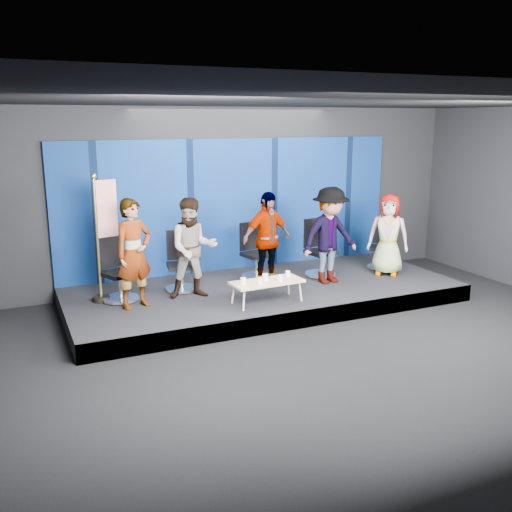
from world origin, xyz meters
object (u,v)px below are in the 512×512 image
object	(u,v)px
panelist_b	(193,248)
coffee_table	(267,283)
panelist_c	(267,239)
chair_d	(319,257)
chair_b	(181,271)
panelist_d	(330,235)
mug_a	(243,281)
chair_a	(118,279)
mug_b	(260,281)
panelist_e	(388,235)
mug_c	(265,277)
mug_e	(288,274)
chair_e	(381,252)
chair_c	(255,260)
flag_stand	(104,234)
panelist_a	(134,254)
mug_d	(280,278)

from	to	relation	value
panelist_b	coffee_table	distance (m)	1.38
panelist_c	chair_d	distance (m)	1.29
chair_b	panelist_d	xyz separation A→B (m)	(2.65, -0.67, 0.54)
chair_d	mug_a	distance (m)	2.36
chair_a	mug_b	world-z (taller)	chair_a
panelist_e	mug_c	world-z (taller)	panelist_e
chair_a	mug_e	bearing A→B (deg)	-42.84
chair_e	mug_a	distance (m)	3.70
mug_b	chair_d	bearing A→B (deg)	33.62
panelist_e	mug_e	size ratio (longest dim) A/B	17.22
chair_b	chair_e	size ratio (longest dim) A/B	1.08
panelist_d	chair_c	bearing A→B (deg)	135.33
mug_b	flag_stand	distance (m)	2.67
mug_b	chair_e	bearing A→B (deg)	19.99
chair_e	chair_b	bearing A→B (deg)	-141.48
mug_e	panelist_d	bearing A→B (deg)	23.77
panelist_d	chair_e	distance (m)	1.70
panelist_a	panelist_b	size ratio (longest dim) A/B	1.04
panelist_d	panelist_e	size ratio (longest dim) A/B	1.13
chair_a	flag_stand	xyz separation A→B (m)	(-0.18, 0.06, 0.77)
panelist_b	panelist_c	world-z (taller)	panelist_c
mug_e	flag_stand	distance (m)	3.12
mug_c	flag_stand	xyz separation A→B (m)	(-2.39, 1.13, 0.71)
panelist_c	panelist_e	xyz separation A→B (m)	(2.43, -0.34, -0.06)
panelist_d	panelist_e	xyz separation A→B (m)	(1.33, 0.03, -0.10)
chair_a	panelist_a	distance (m)	0.73
chair_b	coffee_table	size ratio (longest dim) A/B	0.86
mug_d	mug_e	xyz separation A→B (m)	(0.24, 0.20, -0.00)
chair_e	panelist_c	bearing A→B (deg)	-136.56
panelist_a	coffee_table	distance (m)	2.20
panelist_d	coffee_table	xyz separation A→B (m)	(-1.56, -0.61, -0.55)
panelist_e	coffee_table	bearing A→B (deg)	-126.53
chair_c	panelist_d	xyz separation A→B (m)	(1.11, -0.88, 0.54)
flag_stand	panelist_d	bearing A→B (deg)	-18.65
panelist_d	mug_a	world-z (taller)	panelist_d
panelist_b	chair_e	world-z (taller)	panelist_b
panelist_a	panelist_e	size ratio (longest dim) A/B	1.12
coffee_table	panelist_d	bearing A→B (deg)	21.39
chair_e	panelist_e	size ratio (longest dim) A/B	0.62
mug_d	flag_stand	world-z (taller)	flag_stand
panelist_a	mug_a	bearing A→B (deg)	-45.09
mug_b	panelist_e	bearing A→B (deg)	13.43
chair_d	panelist_a	bearing A→B (deg)	-179.38
panelist_b	mug_a	size ratio (longest dim) A/B	15.82
chair_d	panelist_e	size ratio (longest dim) A/B	0.70
chair_c	flag_stand	bearing A→B (deg)	175.77
mug_d	chair_a	bearing A→B (deg)	153.49
panelist_d	mug_c	xyz separation A→B (m)	(-1.56, -0.55, -0.47)
mug_a	chair_c	bearing A→B (deg)	59.67
panelist_b	panelist_e	distance (m)	3.90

